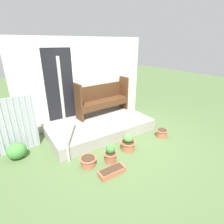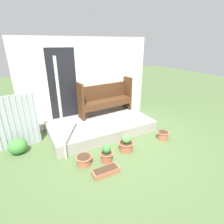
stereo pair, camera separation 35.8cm
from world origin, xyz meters
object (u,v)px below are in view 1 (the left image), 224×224
Objects in this scene: flower_pot_middle at (110,154)px; planter_box_rect at (112,171)px; bench at (102,97)px; flower_pot_right at (128,143)px; shrub_by_fence at (17,151)px; support_post at (64,115)px; flower_pot_far_right at (162,133)px; flower_pot_left at (88,161)px.

planter_box_rect is (-0.19, -0.35, -0.13)m from flower_pot_middle.
flower_pot_middle is at bearing -120.28° from bench.
flower_pot_right is 1.00× the size of shrub_by_fence.
support_post is 1.69m from flower_pot_right.
flower_pot_middle is at bearing -176.05° from flower_pot_far_right.
support_post is 1.31m from flower_pot_middle.
flower_pot_right reaches higher than planter_box_rect.
flower_pot_left reaches higher than planter_box_rect.
flower_pot_middle reaches higher than flower_pot_left.
flower_pot_left is at bearing 179.44° from flower_pot_far_right.
bench reaches higher than flower_pot_far_right.
flower_pot_left is at bearing -179.64° from flower_pot_right.
flower_pot_middle reaches higher than flower_pot_right.
flower_pot_right is 2.55m from shrub_by_fence.
bench is at bearing 13.34° from shrub_by_fence.
planter_box_rect is at bearing -119.05° from flower_pot_middle.
support_post reaches higher than planter_box_rect.
flower_pot_right is 0.77× the size of planter_box_rect.
bench is 2.33m from flower_pot_left.
bench is 5.63× the size of flower_pot_far_right.
bench is (1.67, 1.36, -0.26)m from support_post.
support_post is at bearing 171.23° from flower_pot_far_right.
support_post is 6.20× the size of flower_pot_left.
bench reaches higher than flower_pot_middle.
shrub_by_fence is (-1.69, 1.25, 0.00)m from flower_pot_middle.
flower_pot_far_right is at bearing -1.41° from flower_pot_right.
bench is 2.60m from planter_box_rect.
flower_pot_middle is 0.42m from planter_box_rect.
support_post is 2.17m from bench.
flower_pot_left is at bearing -42.23° from shrub_by_fence.
planter_box_rect is at bearing -120.80° from bench.
flower_pot_right is (1.07, 0.01, 0.08)m from flower_pot_left.
bench is 2.75m from shrub_by_fence.
flower_pot_far_right is at bearing -68.41° from bench.
flower_pot_right is (1.37, -0.36, -0.93)m from support_post.
support_post reaches higher than flower_pot_left.
support_post reaches higher than flower_pot_middle.
flower_pot_far_right is 0.75× the size of shrub_by_fence.
flower_pot_far_right is (0.85, -1.75, -0.73)m from bench.
bench is 2.18m from flower_pot_middle.
flower_pot_middle is at bearing -17.01° from flower_pot_left.
bench is at bearing 39.10° from support_post.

